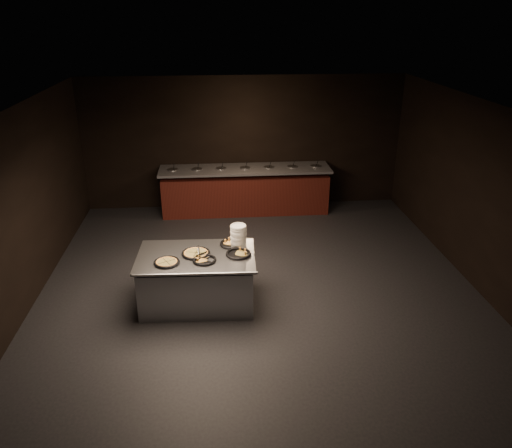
# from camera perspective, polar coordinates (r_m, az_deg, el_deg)

# --- Properties ---
(room) EXTENTS (7.02, 8.02, 2.92)m
(room) POSITION_cam_1_polar(r_m,az_deg,el_deg) (7.34, 0.52, 1.60)
(room) COLOR black
(room) RESTS_ON ground
(salad_bar) EXTENTS (3.70, 0.83, 1.18)m
(salad_bar) POSITION_cam_1_polar(r_m,az_deg,el_deg) (11.02, -1.24, 3.58)
(salad_bar) COLOR #511B13
(salad_bar) RESTS_ON ground
(serving_counter) EXTENTS (1.78, 1.18, 0.83)m
(serving_counter) POSITION_cam_1_polar(r_m,az_deg,el_deg) (7.64, -6.72, -6.42)
(serving_counter) COLOR #A6A8AD
(serving_counter) RESTS_ON ground
(plate_stack) EXTENTS (0.24, 0.24, 0.34)m
(plate_stack) POSITION_cam_1_polar(r_m,az_deg,el_deg) (7.60, -2.02, -1.35)
(plate_stack) COLOR white
(plate_stack) RESTS_ON serving_counter
(pan_veggie_whole) EXTENTS (0.37, 0.37, 0.04)m
(pan_veggie_whole) POSITION_cam_1_polar(r_m,az_deg,el_deg) (7.25, -10.18, -4.31)
(pan_veggie_whole) COLOR black
(pan_veggie_whole) RESTS_ON serving_counter
(pan_cheese_whole) EXTENTS (0.42, 0.42, 0.04)m
(pan_cheese_whole) POSITION_cam_1_polar(r_m,az_deg,el_deg) (7.45, -6.88, -3.33)
(pan_cheese_whole) COLOR black
(pan_cheese_whole) RESTS_ON serving_counter
(pan_cheese_slices_a) EXTENTS (0.37, 0.37, 0.04)m
(pan_cheese_slices_a) POSITION_cam_1_polar(r_m,az_deg,el_deg) (7.70, -2.77, -2.25)
(pan_cheese_slices_a) COLOR black
(pan_cheese_slices_a) RESTS_ON serving_counter
(pan_cheese_slices_b) EXTENTS (0.34, 0.34, 0.04)m
(pan_cheese_slices_b) POSITION_cam_1_polar(r_m,az_deg,el_deg) (7.24, -5.92, -4.10)
(pan_cheese_slices_b) COLOR black
(pan_cheese_slices_b) RESTS_ON serving_counter
(pan_veggie_slices) EXTENTS (0.38, 0.38, 0.04)m
(pan_veggie_slices) POSITION_cam_1_polar(r_m,az_deg,el_deg) (7.38, -2.01, -3.41)
(pan_veggie_slices) COLOR black
(pan_veggie_slices) RESTS_ON serving_counter
(server_left) EXTENTS (0.11, 0.31, 0.15)m
(server_left) POSITION_cam_1_polar(r_m,az_deg,el_deg) (7.38, -6.58, -3.12)
(server_left) COLOR #A6A8AD
(server_left) RESTS_ON serving_counter
(server_right) EXTENTS (0.29, 0.18, 0.15)m
(server_right) POSITION_cam_1_polar(r_m,az_deg,el_deg) (7.24, -5.92, -3.64)
(server_right) COLOR #A6A8AD
(server_right) RESTS_ON serving_counter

